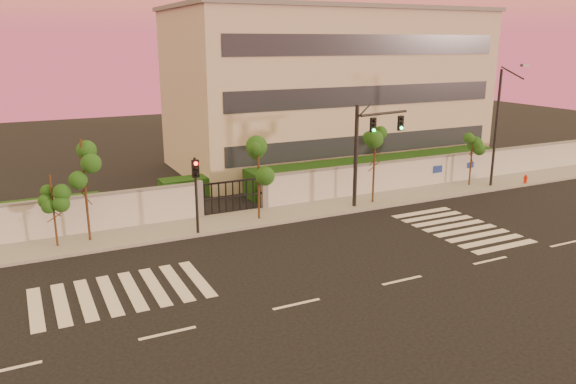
% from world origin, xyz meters
% --- Properties ---
extents(ground, '(120.00, 120.00, 0.00)m').
position_xyz_m(ground, '(0.00, 0.00, 0.00)').
color(ground, black).
rests_on(ground, ground).
extents(sidewalk, '(60.00, 3.00, 0.15)m').
position_xyz_m(sidewalk, '(0.00, 10.50, 0.07)').
color(sidewalk, gray).
rests_on(sidewalk, ground).
extents(perimeter_wall, '(60.00, 0.36, 2.20)m').
position_xyz_m(perimeter_wall, '(0.10, 12.00, 1.07)').
color(perimeter_wall, silver).
rests_on(perimeter_wall, ground).
extents(hedge_row, '(41.00, 4.25, 1.80)m').
position_xyz_m(hedge_row, '(1.17, 14.74, 0.82)').
color(hedge_row, '#143610').
rests_on(hedge_row, ground).
extents(institutional_building, '(24.40, 12.40, 12.25)m').
position_xyz_m(institutional_building, '(9.00, 21.99, 6.16)').
color(institutional_building, beige).
rests_on(institutional_building, ground).
extents(road_markings, '(57.00, 7.62, 0.02)m').
position_xyz_m(road_markings, '(-1.58, 3.76, 0.01)').
color(road_markings, silver).
rests_on(road_markings, ground).
extents(street_tree_b, '(1.31, 1.04, 3.68)m').
position_xyz_m(street_tree_b, '(-12.67, 10.46, 2.71)').
color(street_tree_b, '#382314').
rests_on(street_tree_b, ground).
extents(street_tree_c, '(1.50, 1.19, 5.23)m').
position_xyz_m(street_tree_c, '(-11.13, 10.66, 3.85)').
color(street_tree_c, '#382314').
rests_on(street_tree_c, ground).
extents(street_tree_d, '(1.58, 1.26, 4.58)m').
position_xyz_m(street_tree_d, '(-2.15, 10.15, 3.37)').
color(street_tree_d, '#382314').
rests_on(street_tree_d, ground).
extents(street_tree_e, '(1.60, 1.27, 4.93)m').
position_xyz_m(street_tree_e, '(5.46, 10.10, 3.63)').
color(street_tree_e, '#382314').
rests_on(street_tree_e, ground).
extents(street_tree_f, '(1.42, 1.13, 3.78)m').
position_xyz_m(street_tree_f, '(13.88, 10.68, 2.79)').
color(street_tree_f, '#382314').
rests_on(street_tree_f, ground).
extents(traffic_signal_main, '(3.91, 0.87, 6.21)m').
position_xyz_m(traffic_signal_main, '(4.74, 9.84, 3.93)').
color(traffic_signal_main, black).
rests_on(traffic_signal_main, ground).
extents(traffic_signal_secondary, '(0.32, 0.32, 4.11)m').
position_xyz_m(traffic_signal_secondary, '(-5.99, 9.26, 2.61)').
color(traffic_signal_secondary, black).
rests_on(traffic_signal_secondary, ground).
extents(streetlight_east, '(0.50, 2.01, 8.36)m').
position_xyz_m(streetlight_east, '(15.09, 9.73, 4.52)').
color(streetlight_east, black).
rests_on(streetlight_east, ground).
extents(fire_hydrant, '(0.29, 0.28, 0.75)m').
position_xyz_m(fire_hydrant, '(17.72, 9.28, 0.38)').
color(fire_hydrant, red).
rests_on(fire_hydrant, ground).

